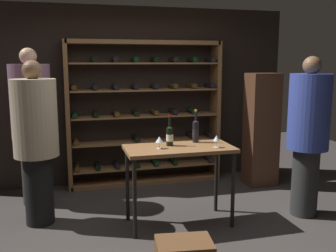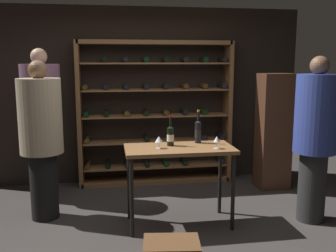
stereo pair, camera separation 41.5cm
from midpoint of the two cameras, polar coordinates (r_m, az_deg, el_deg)
The scene contains 12 objects.
ground_plane at distance 4.21m, azimuth 1.80°, elevation -16.15°, with size 10.10×10.10×0.00m, color #383330.
back_wall at distance 5.84m, azimuth -1.91°, elevation 4.57°, with size 4.91×0.10×2.64m, color black.
wine_rack at distance 5.69m, azimuth 0.21°, elevation 1.94°, with size 2.30×0.32×2.14m.
tasting_table at distance 4.23m, azimuth 4.53°, elevation -4.60°, with size 1.20×0.59×0.90m.
person_bystander_red_print at distance 5.18m, azimuth -16.18°, elevation 1.16°, with size 0.50×0.50×2.00m.
person_host_in_suit at distance 4.67m, azimuth 23.63°, elevation -0.93°, with size 0.48×0.48×1.89m.
person_guest_plum_blouse at distance 4.53m, azimuth -16.01°, elevation -1.18°, with size 0.49×0.49×1.85m.
display_cabinet at distance 5.76m, azimuth 17.54°, elevation -0.81°, with size 0.44×0.36×1.67m, color #4C2D1E.
wine_bottle_green_slim at distance 4.43m, azimuth 7.21°, elevation -0.81°, with size 0.08×0.08×0.39m.
wine_bottle_gold_foil at distance 4.25m, azimuth 3.17°, elevation -1.43°, with size 0.08×0.08×0.35m.
wine_glass_stemmed_left at distance 4.12m, azimuth 1.50°, elevation -2.09°, with size 0.09×0.09×0.13m.
wine_glass_stemmed_right at distance 4.17m, azimuth 10.16°, elevation -2.07°, with size 0.07×0.07×0.14m.
Camera 2 is at (-0.52, -3.77, 1.83)m, focal length 40.68 mm.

